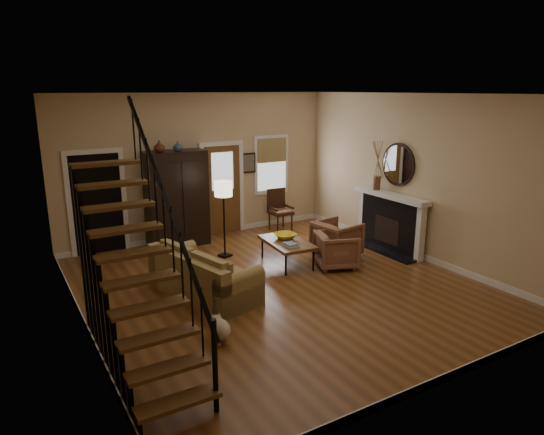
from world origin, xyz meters
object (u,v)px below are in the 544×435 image
sofa (204,274)px  floor_lamp (224,220)px  side_chair (281,210)px  armchair_left (336,250)px  armchair_right (337,239)px  armoire (177,199)px  coffee_table (287,252)px

sofa → floor_lamp: floor_lamp is taller
side_chair → armchair_left: bearing=-98.1°
sofa → armchair_right: size_ratio=2.46×
armoire → side_chair: (2.55, -0.20, -0.54)m
armchair_right → floor_lamp: bearing=51.3°
armchair_left → side_chair: bearing=12.3°
side_chair → armoire: bearing=175.5°
coffee_table → floor_lamp: (-0.86, 1.04, 0.55)m
sofa → side_chair: size_ratio=2.01×
armoire → coffee_table: 2.81m
coffee_table → side_chair: 2.38m
coffee_table → armchair_left: size_ratio=1.65×
armchair_left → floor_lamp: size_ratio=0.48×
armoire → floor_lamp: bearing=-65.8°
coffee_table → floor_lamp: bearing=129.6°
armchair_right → floor_lamp: size_ratio=0.53×
armchair_left → side_chair: (0.39, 2.70, 0.16)m
armchair_left → side_chair: size_ratio=0.75×
floor_lamp → armoire: bearing=114.2°
coffee_table → armchair_right: 1.14m
armoire → armchair_right: bearing=-43.7°
armchair_right → armchair_left: bearing=133.4°
sofa → coffee_table: (2.00, 0.55, -0.14)m
sofa → floor_lamp: 2.00m
sofa → floor_lamp: bearing=40.8°
floor_lamp → side_chair: (1.99, 1.04, -0.28)m
coffee_table → armchair_left: (0.74, -0.62, 0.11)m
coffee_table → floor_lamp: size_ratio=0.79×
coffee_table → side_chair: bearing=61.5°
armchair_left → floor_lamp: floor_lamp is taller
armchair_left → side_chair: 2.74m
armchair_right → floor_lamp: (-1.99, 1.19, 0.41)m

